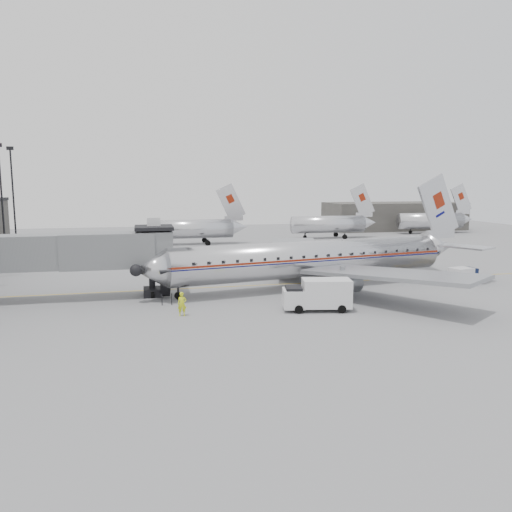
{
  "coord_description": "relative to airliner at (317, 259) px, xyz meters",
  "views": [
    {
      "loc": [
        -10.02,
        -42.03,
        10.14
      ],
      "look_at": [
        0.65,
        4.59,
        3.2
      ],
      "focal_mm": 35.0,
      "sensor_mm": 36.0,
      "label": 1
    }
  ],
  "objects": [
    {
      "name": "distant_aircraft_near",
      "position": [
        -8.5,
        38.04,
        -0.11
      ],
      "size": [
        16.39,
        3.2,
        10.26
      ],
      "color": "silver",
      "rests_on": "ground"
    },
    {
      "name": "distant_aircraft_mid",
      "position": [
        17.5,
        42.04,
        -0.11
      ],
      "size": [
        16.39,
        3.2,
        10.26
      ],
      "color": "silver",
      "rests_on": "ground"
    },
    {
      "name": "ramp_worker",
      "position": [
        -13.92,
        -8.11,
        -1.91
      ],
      "size": [
        0.72,
        0.5,
        1.87
      ],
      "primitive_type": "imported",
      "rotation": [
        0.0,
        0.0,
        -0.08
      ],
      "color": "#D2E11A",
      "rests_on": "ground"
    },
    {
      "name": "baggage_cart_white",
      "position": [
        14.5,
        -2.38,
        -1.91
      ],
      "size": [
        2.6,
        2.22,
        1.76
      ],
      "rotation": [
        0.0,
        0.0,
        0.26
      ],
      "color": "silver",
      "rests_on": "ground"
    },
    {
      "name": "apron_line",
      "position": [
        -3.7,
        2.04,
        -2.84
      ],
      "size": [
        60.0,
        0.15,
        0.01
      ],
      "primitive_type": "cube",
      "rotation": [
        0.0,
        0.0,
        1.57
      ],
      "color": "gold",
      "rests_on": "ground"
    },
    {
      "name": "jet_bridge",
      "position": [
        -23.36,
        -0.29,
        1.34
      ],
      "size": [
        21.0,
        6.2,
        7.1
      ],
      "color": "slate",
      "rests_on": "ground"
    },
    {
      "name": "hangar",
      "position": [
        38.3,
        56.04,
        0.16
      ],
      "size": [
        30.0,
        12.0,
        6.0
      ],
      "primitive_type": "cube",
      "color": "#3D3A37",
      "rests_on": "ground"
    },
    {
      "name": "airliner",
      "position": [
        0.0,
        0.0,
        0.0
      ],
      "size": [
        35.51,
        32.63,
        11.3
      ],
      "rotation": [
        0.0,
        0.0,
        0.17
      ],
      "color": "silver",
      "rests_on": "ground"
    },
    {
      "name": "distant_aircraft_far",
      "position": [
        41.5,
        46.04,
        -0.11
      ],
      "size": [
        16.39,
        3.2,
        10.26
      ],
      "color": "silver",
      "rests_on": "ground"
    },
    {
      "name": "service_van",
      "position": [
        -3.12,
        -8.85,
        -1.5
      ],
      "size": [
        5.71,
        3.06,
        2.55
      ],
      "rotation": [
        0.0,
        0.0,
        -0.19
      ],
      "color": "silver",
      "rests_on": "ground"
    },
    {
      "name": "ground",
      "position": [
        -6.7,
        -3.96,
        -2.84
      ],
      "size": [
        160.0,
        160.0,
        0.0
      ],
      "primitive_type": "plane",
      "color": "slate",
      "rests_on": "ground"
    },
    {
      "name": "baggage_cart_navy",
      "position": [
        15.3,
        -1.96,
        -1.97
      ],
      "size": [
        2.2,
        1.75,
        1.64
      ],
      "rotation": [
        0.0,
        0.0,
        0.08
      ],
      "color": "#0D1635",
      "rests_on": "ground"
    }
  ]
}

